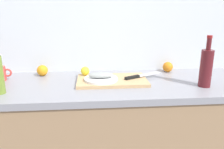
{
  "coord_description": "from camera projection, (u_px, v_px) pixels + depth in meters",
  "views": [
    {
      "loc": [
        -0.17,
        -1.41,
        1.37
      ],
      "look_at": [
        -0.05,
        0.02,
        0.95
      ],
      "focal_mm": 36.74,
      "sensor_mm": 36.0,
      "label": 1
    }
  ],
  "objects": [
    {
      "name": "orange_0",
      "position": [
        168.0,
        67.0,
        1.73
      ],
      "size": [
        0.08,
        0.08,
        0.08
      ],
      "primitive_type": "sphere",
      "color": "orange",
      "rests_on": "kitchen_counter"
    },
    {
      "name": "orange_3",
      "position": [
        42.0,
        70.0,
        1.63
      ],
      "size": [
        0.08,
        0.08,
        0.08
      ],
      "primitive_type": "sphere",
      "color": "orange",
      "rests_on": "kitchen_counter"
    },
    {
      "name": "back_wall",
      "position": [
        115.0,
        24.0,
        1.7
      ],
      "size": [
        3.2,
        0.05,
        2.5
      ],
      "primitive_type": "cube",
      "color": "silver",
      "rests_on": "ground_plane"
    },
    {
      "name": "kitchen_counter",
      "position": [
        119.0,
        143.0,
        1.62
      ],
      "size": [
        2.0,
        0.6,
        0.9
      ],
      "color": "#9E7A56",
      "rests_on": "ground_plane"
    },
    {
      "name": "fish_fillet",
      "position": [
        101.0,
        75.0,
        1.47
      ],
      "size": [
        0.16,
        0.07,
        0.04
      ],
      "primitive_type": "ellipsoid",
      "color": "#999E99",
      "rests_on": "white_plate"
    },
    {
      "name": "white_plate",
      "position": [
        101.0,
        79.0,
        1.48
      ],
      "size": [
        0.22,
        0.22,
        0.01
      ],
      "primitive_type": "cylinder",
      "color": "white",
      "rests_on": "cutting_board"
    },
    {
      "name": "chef_knife",
      "position": [
        139.0,
        76.0,
        1.53
      ],
      "size": [
        0.27,
        0.16,
        0.02
      ],
      "rotation": [
        0.0,
        0.0,
        0.47
      ],
      "color": "silver",
      "rests_on": "cutting_board"
    },
    {
      "name": "lemon_0",
      "position": [
        85.0,
        71.0,
        1.58
      ],
      "size": [
        0.06,
        0.06,
        0.06
      ],
      "primitive_type": "sphere",
      "color": "yellow",
      "rests_on": "cutting_board"
    },
    {
      "name": "cutting_board",
      "position": [
        112.0,
        80.0,
        1.5
      ],
      "size": [
        0.45,
        0.27,
        0.02
      ],
      "primitive_type": "cube",
      "color": "tan",
      "rests_on": "kitchen_counter"
    },
    {
      "name": "coffee_mug_1",
      "position": [
        1.0,
        73.0,
        1.52
      ],
      "size": [
        0.11,
        0.07,
        0.1
      ],
      "color": "#CC3F38",
      "rests_on": "kitchen_counter"
    },
    {
      "name": "wine_bottle",
      "position": [
        206.0,
        67.0,
        1.39
      ],
      "size": [
        0.07,
        0.07,
        0.31
      ],
      "color": "#59191E",
      "rests_on": "kitchen_counter"
    }
  ]
}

